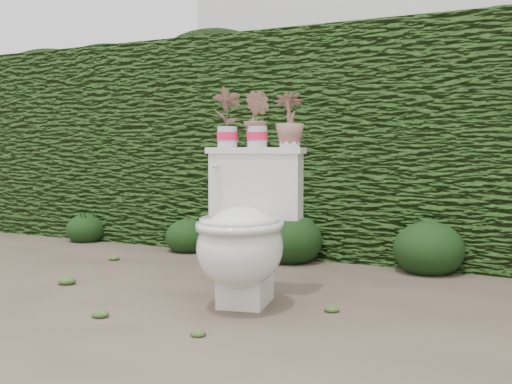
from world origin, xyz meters
The scene contains 10 objects.
ground centered at (0.00, 0.00, 0.00)m, with size 60.00×60.00×0.00m, color #746250.
hedge centered at (0.00, 1.60, 0.80)m, with size 8.00×1.00×1.60m, color #335B1E.
toilet centered at (-0.22, -0.21, 0.36)m, with size 0.61×0.77×0.78m.
potted_plant_left centered at (-0.43, -0.02, 0.93)m, with size 0.16×0.11×0.30m, color #307E27.
potted_plant_center centered at (-0.27, 0.02, 0.91)m, with size 0.15×0.12×0.27m, color #307E27.
potted_plant_right centered at (-0.10, 0.06, 0.91)m, with size 0.15×0.15×0.26m, color #307E27.
liriope_clump_0 centered at (-2.42, 1.05, 0.13)m, with size 0.32×0.32×0.25m, color #1D3C15.
liriope_clump_1 centered at (-1.38, 1.02, 0.14)m, with size 0.34×0.34×0.27m, color #1D3C15.
liriope_clump_2 centered at (-0.53, 0.98, 0.18)m, with size 0.44×0.44×0.35m, color #1D3C15.
liriope_clump_3 centered at (0.39, 1.04, 0.17)m, with size 0.44×0.44×0.35m, color #1D3C15.
Camera 1 is at (1.30, -2.93, 0.78)m, focal length 45.00 mm.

